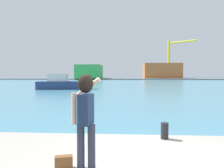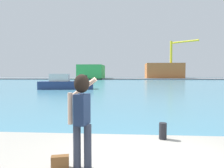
{
  "view_description": "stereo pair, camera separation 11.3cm",
  "coord_description": "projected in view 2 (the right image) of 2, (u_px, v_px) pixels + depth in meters",
  "views": [
    {
      "loc": [
        -0.44,
        -4.0,
        2.3
      ],
      "look_at": [
        -1.05,
        6.14,
        1.83
      ],
      "focal_mm": 33.64,
      "sensor_mm": 36.0,
      "label": 1
    },
    {
      "loc": [
        -0.32,
        -3.99,
        2.3
      ],
      "look_at": [
        -1.05,
        6.14,
        1.83
      ],
      "focal_mm": 33.64,
      "sensor_mm": 36.0,
      "label": 2
    }
  ],
  "objects": [
    {
      "name": "port_crane",
      "position": [
        174.0,
        55.0,
        88.43
      ],
      "size": [
        9.79,
        7.92,
        15.82
      ],
      "color": "yellow",
      "rests_on": "far_shore_dock"
    },
    {
      "name": "ground_plane",
      "position": [
        128.0,
        83.0,
        53.88
      ],
      "size": [
        220.0,
        220.0,
        0.0
      ],
      "primitive_type": "plane",
      "color": "#334751"
    },
    {
      "name": "warehouse_right",
      "position": [
        164.0,
        71.0,
        94.02
      ],
      "size": [
        16.02,
        11.31,
        6.57
      ],
      "primitive_type": "cube",
      "color": "#B26633",
      "rests_on": "far_shore_dock"
    },
    {
      "name": "boat_moored",
      "position": [
        65.0,
        84.0,
        32.11
      ],
      "size": [
        8.39,
        3.49,
        2.33
      ],
      "rotation": [
        0.0,
        0.0,
        0.13
      ],
      "color": "navy",
      "rests_on": "harbor_water"
    },
    {
      "name": "handbag",
      "position": [
        60.0,
        162.0,
        3.85
      ],
      "size": [
        0.35,
        0.22,
        0.24
      ],
      "primitive_type": "cube",
      "rotation": [
        0.0,
        0.0,
        0.27
      ],
      "color": "brown",
      "rests_on": "quay_promenade"
    },
    {
      "name": "warehouse_left",
      "position": [
        91.0,
        72.0,
        91.87
      ],
      "size": [
        10.41,
        13.66,
        5.74
      ],
      "primitive_type": "cube",
      "color": "green",
      "rests_on": "far_shore_dock"
    },
    {
      "name": "far_shore_dock",
      "position": [
        128.0,
        79.0,
        95.71
      ],
      "size": [
        140.0,
        20.0,
        0.54
      ],
      "primitive_type": "cube",
      "color": "gray",
      "rests_on": "ground_plane"
    },
    {
      "name": "person_photographer",
      "position": [
        82.0,
        111.0,
        3.83
      ],
      "size": [
        0.53,
        0.56,
        1.74
      ],
      "rotation": [
        0.0,
        0.0,
        1.38
      ],
      "color": "#2D3342",
      "rests_on": "quay_promenade"
    },
    {
      "name": "harbor_water",
      "position": [
        128.0,
        83.0,
        55.87
      ],
      "size": [
        140.0,
        100.0,
        0.02
      ],
      "primitive_type": "cube",
      "color": "teal",
      "rests_on": "ground_plane"
    },
    {
      "name": "harbor_bollard",
      "position": [
        163.0,
        131.0,
        5.61
      ],
      "size": [
        0.2,
        0.2,
        0.44
      ],
      "primitive_type": "cylinder",
      "color": "black",
      "rests_on": "quay_promenade"
    }
  ]
}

